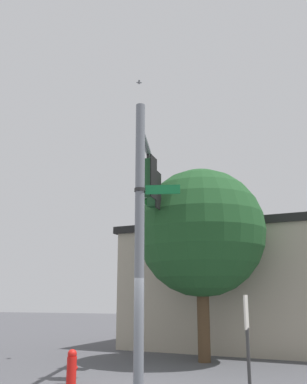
{
  "coord_description": "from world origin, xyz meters",
  "views": [
    {
      "loc": [
        -9.26,
        -3.38,
        2.11
      ],
      "look_at": [
        3.31,
        0.74,
        5.34
      ],
      "focal_mm": 39.79,
      "sensor_mm": 36.0,
      "label": 1
    }
  ],
  "objects": [
    {
      "name": "signal_pole",
      "position": [
        0.0,
        0.0,
        3.39
      ],
      "size": [
        0.23,
        0.23,
        6.77
      ],
      "primitive_type": "cylinder",
      "color": "slate",
      "rests_on": "ground"
    },
    {
      "name": "mast_arm",
      "position": [
        2.58,
        0.58,
        6.14
      ],
      "size": [
        5.19,
        1.31,
        0.16
      ],
      "primitive_type": "cylinder",
      "rotation": [
        0.0,
        1.57,
        0.22
      ],
      "color": "slate"
    },
    {
      "name": "traffic_light_nearest_pole",
      "position": [
        1.71,
        0.4,
        5.37
      ],
      "size": [
        0.54,
        0.49,
        1.31
      ],
      "color": "black"
    },
    {
      "name": "traffic_light_mid_inner",
      "position": [
        3.21,
        0.74,
        5.37
      ],
      "size": [
        0.54,
        0.49,
        1.31
      ],
      "color": "black"
    },
    {
      "name": "traffic_light_mid_outer",
      "position": [
        4.72,
        1.08,
        5.37
      ],
      "size": [
        0.54,
        0.49,
        1.31
      ],
      "color": "black"
    },
    {
      "name": "street_name_sign",
      "position": [
        0.06,
        -0.27,
        4.57
      ],
      "size": [
        0.36,
        1.08,
        0.22
      ],
      "color": "#147238"
    },
    {
      "name": "bird_flying",
      "position": [
        4.77,
        1.81,
        10.14
      ],
      "size": [
        0.31,
        0.24,
        0.1
      ],
      "color": "gray"
    },
    {
      "name": "storefront_building",
      "position": [
        9.5,
        -1.25,
        2.5
      ],
      "size": [
        7.36,
        10.27,
        4.98
      ],
      "color": "#A89E89",
      "rests_on": "ground"
    },
    {
      "name": "tree_by_storefront",
      "position": [
        5.28,
        -0.36,
        4.26
      ],
      "size": [
        4.44,
        4.44,
        6.5
      ],
      "color": "#4C3823",
      "rests_on": "ground"
    },
    {
      "name": "fire_hydrant",
      "position": [
        0.71,
        2.01,
        0.42
      ],
      "size": [
        0.35,
        0.24,
        0.82
      ],
      "color": "red",
      "rests_on": "ground"
    },
    {
      "name": "historical_marker",
      "position": [
        1.09,
        -2.24,
        1.4
      ],
      "size": [
        0.6,
        0.08,
        2.13
      ],
      "color": "#333333",
      "rests_on": "ground"
    }
  ]
}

